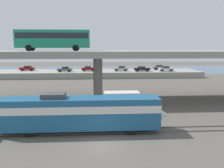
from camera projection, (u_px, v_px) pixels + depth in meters
ground_plane at (101, 146)px, 23.49m from camera, size 260.00×260.00×0.00m
rail_strip_near at (100, 133)px, 26.69m from camera, size 110.00×0.12×0.12m
rail_strip_far at (100, 129)px, 28.17m from camera, size 110.00×0.12×0.12m
train_locomotive at (89, 112)px, 27.04m from camera, size 17.51×3.04×4.18m
highway_overpass at (98, 55)px, 42.15m from camera, size 96.00×11.75×8.24m
transit_bus_on_overpass at (53, 38)px, 42.30m from camera, size 12.00×2.68×3.40m
service_truck_west at (115, 102)px, 34.00m from camera, size 6.80×2.46×3.04m
pier_parking_lot at (96, 74)px, 77.67m from camera, size 61.64×12.77×1.74m
parked_car_0 at (121, 68)px, 76.80m from camera, size 4.24×1.98×1.50m
parked_car_1 at (166, 69)px, 76.06m from camera, size 4.30×1.94×1.50m
parked_car_2 at (27, 68)px, 77.69m from camera, size 4.33×1.94×1.50m
parked_car_3 at (65, 69)px, 74.14m from camera, size 4.25×1.86×1.50m
parked_car_4 at (142, 69)px, 75.69m from camera, size 4.65×1.93×1.50m
parked_car_5 at (160, 67)px, 81.24m from camera, size 4.47×1.86×1.50m
parked_car_6 at (88, 68)px, 76.50m from camera, size 4.12×2.00×1.50m
harbor_water at (96, 70)px, 100.50m from camera, size 140.00×36.00×0.01m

